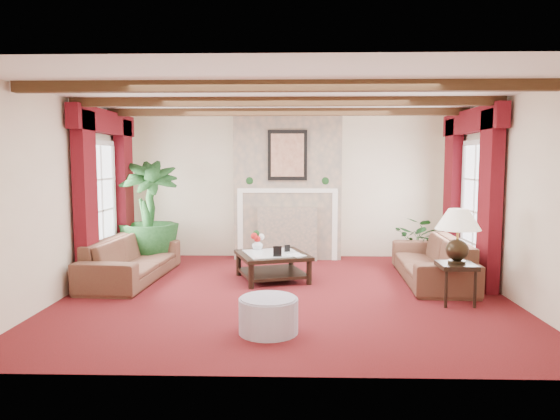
{
  "coord_description": "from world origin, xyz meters",
  "views": [
    {
      "loc": [
        0.11,
        -6.85,
        1.83
      ],
      "look_at": [
        -0.08,
        0.4,
        1.13
      ],
      "focal_mm": 32.0,
      "sensor_mm": 36.0,
      "label": 1
    }
  ],
  "objects_px": {
    "sofa_right": "(432,253)",
    "ottoman": "(268,316)",
    "potted_palm": "(149,237)",
    "coffee_table": "(273,267)",
    "side_table": "(456,284)",
    "sofa_left": "(132,251)"
  },
  "relations": [
    {
      "from": "sofa_right",
      "to": "ottoman",
      "type": "height_order",
      "value": "sofa_right"
    },
    {
      "from": "ottoman",
      "to": "potted_palm",
      "type": "bearing_deg",
      "value": 123.77
    },
    {
      "from": "coffee_table",
      "to": "ottoman",
      "type": "relative_size",
      "value": 1.59
    },
    {
      "from": "side_table",
      "to": "ottoman",
      "type": "distance_m",
      "value": 2.63
    },
    {
      "from": "ottoman",
      "to": "sofa_left",
      "type": "bearing_deg",
      "value": 133.35
    },
    {
      "from": "side_table",
      "to": "ottoman",
      "type": "height_order",
      "value": "side_table"
    },
    {
      "from": "potted_palm",
      "to": "side_table",
      "type": "height_order",
      "value": "potted_palm"
    },
    {
      "from": "sofa_right",
      "to": "potted_palm",
      "type": "xyz_separation_m",
      "value": [
        -4.66,
        0.99,
        0.08
      ]
    },
    {
      "from": "sofa_right",
      "to": "side_table",
      "type": "distance_m",
      "value": 1.26
    },
    {
      "from": "coffee_table",
      "to": "side_table",
      "type": "height_order",
      "value": "side_table"
    },
    {
      "from": "sofa_left",
      "to": "ottoman",
      "type": "height_order",
      "value": "sofa_left"
    },
    {
      "from": "sofa_left",
      "to": "sofa_right",
      "type": "relative_size",
      "value": 1.0
    },
    {
      "from": "sofa_right",
      "to": "potted_palm",
      "type": "height_order",
      "value": "potted_palm"
    },
    {
      "from": "coffee_table",
      "to": "ottoman",
      "type": "bearing_deg",
      "value": -106.68
    },
    {
      "from": "potted_palm",
      "to": "ottoman",
      "type": "xyz_separation_m",
      "value": [
        2.27,
        -3.39,
        -0.33
      ]
    },
    {
      "from": "sofa_left",
      "to": "sofa_right",
      "type": "height_order",
      "value": "sofa_left"
    },
    {
      "from": "sofa_right",
      "to": "coffee_table",
      "type": "bearing_deg",
      "value": -86.92
    },
    {
      "from": "coffee_table",
      "to": "ottoman",
      "type": "distance_m",
      "value": 2.41
    },
    {
      "from": "sofa_left",
      "to": "ottoman",
      "type": "bearing_deg",
      "value": -133.33
    },
    {
      "from": "sofa_right",
      "to": "potted_palm",
      "type": "relative_size",
      "value": 1.1
    },
    {
      "from": "sofa_left",
      "to": "side_table",
      "type": "relative_size",
      "value": 4.32
    },
    {
      "from": "sofa_left",
      "to": "side_table",
      "type": "bearing_deg",
      "value": -101.51
    }
  ]
}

